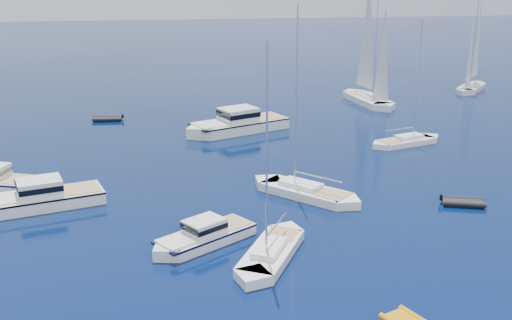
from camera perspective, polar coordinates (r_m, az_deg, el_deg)
The scene contains 10 objects.
motor_cruiser_left at distance 42.45m, azimuth -4.93°, elevation -7.71°, with size 2.58×8.43×2.21m, color silver, non-canonical shape.
motor_cruiser_centre at distance 51.38m, azimuth -19.38°, elevation -4.11°, with size 3.35×10.96×2.88m, color white, non-canonical shape.
motor_cruiser_distant at distance 70.52m, azimuth -1.81°, elevation 2.63°, with size 4.06×13.27×3.48m, color silver, non-canonical shape.
sailboat_fore at distance 40.46m, azimuth 1.39°, elevation -8.97°, with size 2.58×9.91×14.57m, color white, non-canonical shape.
sailboat_mid_r at distance 50.93m, azimuth 4.53°, elevation -3.32°, with size 2.80×10.79×15.86m, color white, non-canonical shape.
sailboat_centre at distance 67.29m, azimuth 13.65°, elevation 1.41°, with size 2.37×9.13×13.42m, color white, non-canonical shape.
sailboat_sails_r at distance 86.87m, azimuth 10.26°, elevation 5.19°, with size 3.39×13.04×19.17m, color white, non-canonical shape.
sailboat_sails_far at distance 100.04m, azimuth 19.19°, elevation 6.09°, with size 2.75×10.57×15.54m, color white, non-canonical shape.
tender_grey_near at distance 51.59m, azimuth 18.52°, elevation -3.93°, with size 1.91×3.44×0.95m, color black, non-canonical shape.
tender_grey_far at distance 77.79m, azimuth -13.50°, elevation 3.56°, with size 2.02×3.70×0.95m, color black, non-canonical shape.
Camera 1 is at (-9.61, -25.67, 17.97)m, focal length 43.42 mm.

